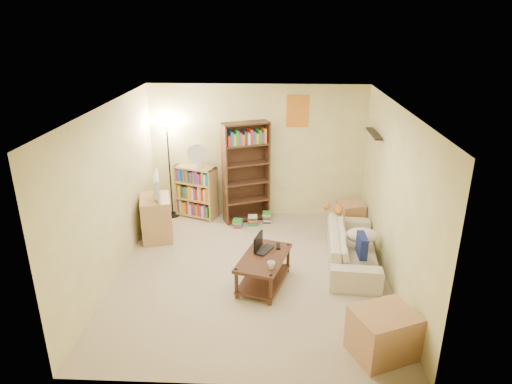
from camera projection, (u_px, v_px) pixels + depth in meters
room at (251, 170)px, 6.30m from camera, size 4.50×4.54×2.52m
sofa at (352, 247)px, 7.06m from camera, size 1.97×1.03×0.54m
navy_pillow at (362, 245)px, 6.59m from camera, size 0.11×0.36×0.32m
cream_blanket at (362, 235)px, 7.02m from camera, size 0.50×0.36×0.21m
tabby_cat at (336, 208)px, 7.63m from camera, size 0.43×0.18×0.15m
coffee_table at (264, 266)px, 6.47m from camera, size 0.83×1.14×0.45m
laptop at (268, 251)px, 6.55m from camera, size 0.52×0.49×0.03m
laptop_screen at (258, 242)px, 6.55m from camera, size 0.11×0.33×0.23m
mug at (271, 265)px, 6.09m from camera, size 0.22×0.22×0.10m
tv_remote at (278, 246)px, 6.68m from camera, size 0.06×0.18×0.02m
tv_stand at (156, 218)px, 7.85m from camera, size 0.67×0.80×0.75m
television at (154, 187)px, 7.64m from camera, size 0.75×0.46×0.40m
tall_bookshelf at (246, 170)px, 8.33m from camera, size 0.89×0.58×1.88m
short_bookshelf at (196, 192)px, 8.66m from camera, size 0.84×0.58×1.00m
desk_fan at (197, 155)px, 8.35m from camera, size 0.36×0.20×0.46m
floor_lamp at (168, 144)px, 8.35m from camera, size 0.30×0.30×1.79m
side_table at (351, 215)px, 8.28m from camera, size 0.51×0.51×0.47m
end_cabinet at (383, 333)px, 5.13m from camera, size 0.83×0.77×0.55m
book_stacks at (254, 220)px, 8.44m from camera, size 0.71×0.35×0.22m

